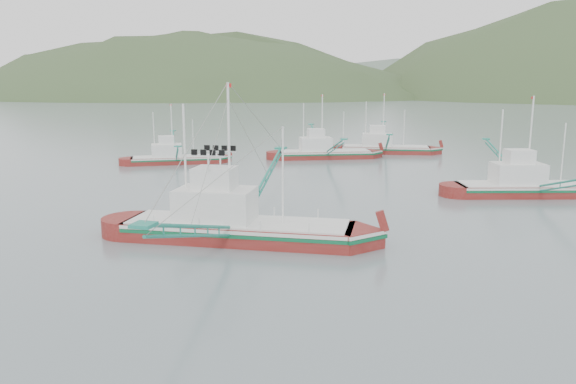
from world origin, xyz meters
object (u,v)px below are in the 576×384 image
(bg_boat_far, at_px, (324,145))
(bg_boat_left, at_px, (175,150))
(main_boat, at_px, (234,217))
(bg_boat_extra, at_px, (385,143))
(bg_boat_right, at_px, (531,176))

(bg_boat_far, height_order, bg_boat_left, bg_boat_far)
(main_boat, height_order, bg_boat_far, main_boat)
(bg_boat_left, bearing_deg, bg_boat_extra, 7.16)
(bg_boat_right, bearing_deg, bg_boat_extra, 103.99)
(main_boat, height_order, bg_boat_extra, main_boat)
(bg_boat_extra, bearing_deg, bg_boat_right, -67.46)
(bg_boat_far, height_order, bg_boat_right, bg_boat_right)
(bg_boat_right, xyz_separation_m, bg_boat_extra, (-18.46, 31.06, -0.44))
(bg_boat_right, height_order, bg_boat_left, bg_boat_right)
(bg_boat_right, distance_m, bg_boat_extra, 36.14)
(bg_boat_far, distance_m, bg_boat_extra, 12.12)
(main_boat, distance_m, bg_boat_far, 46.30)
(main_boat, height_order, bg_boat_left, main_boat)
(bg_boat_far, distance_m, bg_boat_left, 22.57)
(bg_boat_right, bearing_deg, bg_boat_left, 150.02)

